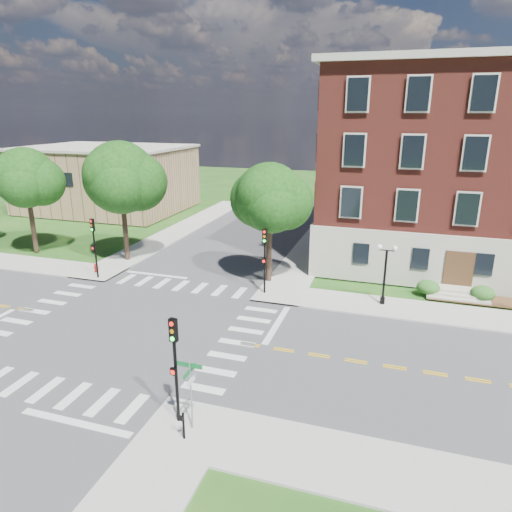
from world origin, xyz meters
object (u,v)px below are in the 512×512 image
(fire_hydrant, at_px, (96,268))
(push_button_post, at_px, (183,425))
(traffic_signal_se, at_px, (175,357))
(twin_lamp_west, at_px, (385,271))
(street_sign_pole, at_px, (191,383))
(traffic_signal_ne, at_px, (265,253))
(traffic_signal_nw, at_px, (94,241))

(fire_hydrant, bearing_deg, push_button_post, -45.30)
(traffic_signal_se, relative_size, fire_hydrant, 6.40)
(twin_lamp_west, height_order, street_sign_pole, twin_lamp_west)
(street_sign_pole, xyz_separation_m, fire_hydrant, (-15.99, 15.39, -1.84))
(twin_lamp_west, relative_size, street_sign_pole, 1.36)
(street_sign_pole, distance_m, push_button_post, 1.67)
(traffic_signal_ne, relative_size, street_sign_pole, 1.55)
(traffic_signal_nw, height_order, twin_lamp_west, traffic_signal_nw)
(traffic_signal_se, xyz_separation_m, street_sign_pole, (0.80, -0.26, -0.88))
(traffic_signal_ne, xyz_separation_m, street_sign_pole, (1.41, -15.25, -0.88))
(traffic_signal_se, xyz_separation_m, traffic_signal_nw, (-14.24, 14.03, 0.00))
(traffic_signal_ne, distance_m, street_sign_pole, 15.34)
(twin_lamp_west, bearing_deg, traffic_signal_ne, -176.14)
(traffic_signal_se, relative_size, traffic_signal_nw, 1.00)
(traffic_signal_ne, bearing_deg, street_sign_pole, -84.71)
(twin_lamp_west, xyz_separation_m, street_sign_pole, (-6.92, -15.81, -0.21))
(street_sign_pole, height_order, push_button_post, street_sign_pole)
(traffic_signal_nw, relative_size, twin_lamp_west, 1.13)
(traffic_signal_se, relative_size, twin_lamp_west, 1.13)
(traffic_signal_ne, bearing_deg, fire_hydrant, 179.44)
(traffic_signal_ne, height_order, push_button_post, traffic_signal_ne)
(twin_lamp_west, bearing_deg, fire_hydrant, -178.95)
(traffic_signal_nw, bearing_deg, street_sign_pole, -43.55)
(street_sign_pole, bearing_deg, traffic_signal_se, 161.65)
(street_sign_pole, height_order, fire_hydrant, street_sign_pole)
(street_sign_pole, bearing_deg, twin_lamp_west, 66.35)
(traffic_signal_se, relative_size, traffic_signal_ne, 1.00)
(traffic_signal_se, xyz_separation_m, twin_lamp_west, (7.72, 15.54, -0.66))
(traffic_signal_ne, xyz_separation_m, twin_lamp_west, (8.33, 0.56, -0.66))
(traffic_signal_ne, relative_size, twin_lamp_west, 1.13)
(traffic_signal_ne, xyz_separation_m, push_button_post, (1.34, -15.95, -2.39))
(fire_hydrant, bearing_deg, street_sign_pole, -43.90)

